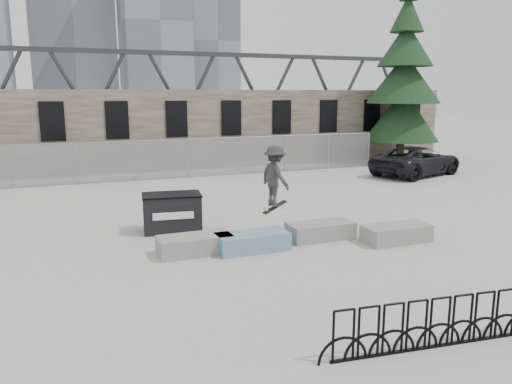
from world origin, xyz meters
The scene contains 14 objects.
ground centered at (0.00, 0.00, 0.00)m, with size 120.00×120.00×0.00m, color #AAA9A5.
stone_wall centered at (0.00, 16.24, 2.26)m, with size 36.00×2.58×4.50m.
chainlink_fence centered at (0.00, 12.50, 1.04)m, with size 22.06×0.06×2.02m.
planter_far_left centered at (-2.91, 0.21, 0.27)m, with size 2.00×0.90×0.50m.
planter_center_left centered at (-1.35, -0.12, 0.27)m, with size 2.00×0.90×0.50m.
planter_center_right centered at (0.96, 0.17, 0.27)m, with size 2.00×0.90×0.50m.
planter_offset centered at (2.89, -0.92, 0.27)m, with size 2.00×0.90×0.50m.
dumpster centered at (-2.99, 2.69, 0.61)m, with size 1.96×1.35×1.20m.
bike_rack centered at (-0.31, -6.34, 0.44)m, with size 4.47×0.52×0.90m.
spruce_tree centered at (13.73, 13.11, 4.94)m, with size 4.53×4.53×11.50m.
skyline_towers centered at (-1.01, 93.81, 20.79)m, with size 58.00×28.00×48.00m.
truss_bridge centered at (10.00, 55.00, 4.13)m, with size 70.00×3.00×9.80m.
suv centered at (11.52, 8.81, 0.77)m, with size 2.56×5.55×1.54m, color black.
skateboarder centered at (-0.39, 0.54, 1.94)m, with size 0.89×1.27×1.98m.
Camera 1 is at (-6.17, -12.56, 4.31)m, focal length 35.00 mm.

